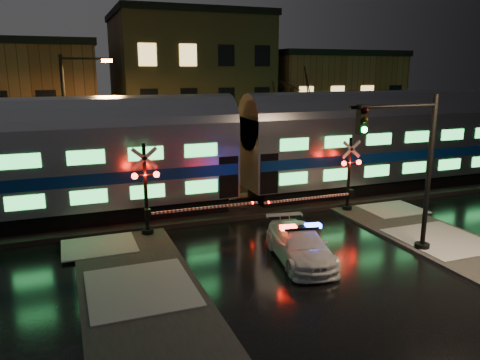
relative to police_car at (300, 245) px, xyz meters
name	(u,v)px	position (x,y,z in m)	size (l,w,h in m)	color
ground	(277,239)	(0.22, 2.59, -0.68)	(120.00, 120.00, 0.00)	black
ballast	(237,206)	(0.22, 7.59, -0.56)	(90.00, 4.20, 0.24)	black
sidewalk_left	(158,336)	(-6.28, -3.41, -0.62)	(4.00, 20.00, 0.12)	#2D2D2D
building_mid	(188,89)	(2.22, 25.09, 5.07)	(12.00, 11.00, 11.50)	brown
building_right	(321,103)	(15.22, 24.59, 3.57)	(12.00, 10.00, 8.50)	brown
train	(239,147)	(0.30, 7.59, 2.71)	(51.00, 3.12, 5.92)	black
police_car	(300,245)	(0.00, 0.00, 0.00)	(2.59, 4.85, 1.50)	white
crossing_signal_right	(344,183)	(5.11, 4.89, 0.95)	(5.57, 0.65, 3.95)	black
crossing_signal_left	(154,198)	(-4.74, 4.90, 1.07)	(5.97, 0.66, 4.23)	black
traffic_light	(409,172)	(4.23, -0.91, 2.75)	(4.17, 0.73, 6.44)	black
streetlight	(71,120)	(-7.83, 11.59, 4.00)	(2.71, 0.28, 8.11)	black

